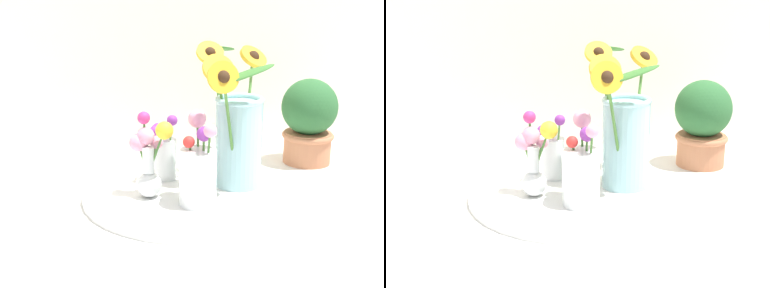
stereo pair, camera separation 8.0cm
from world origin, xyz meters
The scene contains 7 objects.
ground_plane centered at (0.00, 0.00, 0.00)m, with size 6.00×6.00×0.00m, color silver.
serving_tray centered at (0.00, 0.04, 0.01)m, with size 0.52×0.52×0.02m.
mason_jar_sunflowers centered at (0.11, 0.03, 0.15)m, with size 0.26×0.26×0.34m.
vase_small_center centered at (-0.02, -0.04, 0.09)m, with size 0.08×0.11×0.20m.
vase_bulb_right centered at (-0.11, 0.05, 0.11)m, with size 0.09×0.08×0.20m.
vase_small_back centered at (-0.03, 0.14, 0.08)m, with size 0.08×0.07×0.17m.
potted_plant centered at (0.40, 0.14, 0.12)m, with size 0.15×0.15×0.24m.
Camera 1 is at (-0.48, -1.04, 0.48)m, focal length 50.00 mm.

